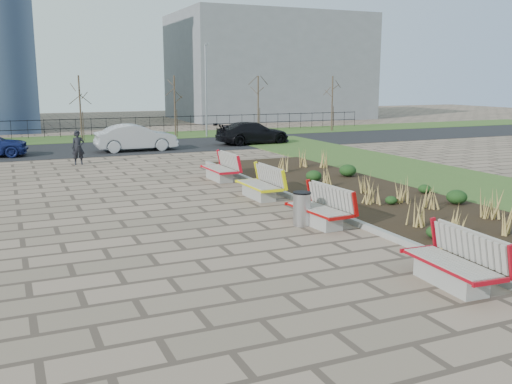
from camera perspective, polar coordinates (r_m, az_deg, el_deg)
name	(u,v)px	position (r m, az deg, el deg)	size (l,w,h in m)	color
ground	(248,267)	(11.76, -0.81, -7.48)	(120.00, 120.00, 0.00)	#836B5A
planting_bed	(364,195)	(18.94, 10.78, -0.33)	(4.50, 18.00, 0.10)	black
planting_curb	(301,201)	(17.74, 4.56, -0.86)	(0.16, 18.00, 0.15)	gray
grass_verge_near	(475,186)	(21.96, 21.06, 0.60)	(5.00, 38.00, 0.04)	#33511E
grass_verge_far	(79,139)	(38.69, -17.26, 5.11)	(80.00, 5.00, 0.04)	#33511E
road	(93,149)	(32.77, -16.02, 4.15)	(80.00, 7.00, 0.02)	black
bench_a	(451,260)	(11.16, 18.92, -6.44)	(0.90, 2.10, 1.00)	#A50B18
bench_b	(318,207)	(14.98, 6.23, -1.48)	(0.90, 2.10, 1.00)	#A70C0B
bench_c	(259,183)	(18.32, 0.27, 0.91)	(0.90, 2.10, 1.00)	#F8EF0D
bench_d	(219,167)	(21.71, -3.71, 2.49)	(0.90, 2.10, 1.00)	red
litter_bin	(302,209)	(14.95, 4.60, -1.72)	(0.46, 0.46, 0.87)	#B2B2B7
pedestrian	(78,148)	(26.87, -17.36, 4.25)	(0.56, 0.37, 1.53)	black
car_silver	(136,138)	(31.29, -11.91, 5.35)	(1.50, 4.29, 1.41)	#A3A5AB
car_black	(253,133)	(33.96, -0.32, 5.93)	(1.82, 4.48, 1.30)	black
tree_c	(80,108)	(37.06, -17.17, 8.00)	(1.40, 1.40, 4.00)	#4C3D2D
tree_d	(175,107)	(38.23, -8.12, 8.46)	(1.40, 1.40, 4.00)	#4C3D2D
tree_e	(258,105)	(40.27, 0.22, 8.70)	(1.40, 1.40, 4.00)	#4C3D2D
tree_f	(332,104)	(43.06, 7.62, 8.76)	(1.40, 1.40, 4.00)	#4C3D2D
lamp_east	(206,91)	(38.32, -5.03, 10.03)	(0.24, 0.60, 6.00)	gray
railing_fence	(76,127)	(40.13, -17.57, 6.18)	(44.00, 0.10, 1.20)	black
building_grey	(268,67)	(57.67, 1.26, 12.38)	(18.00, 12.00, 10.00)	slate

